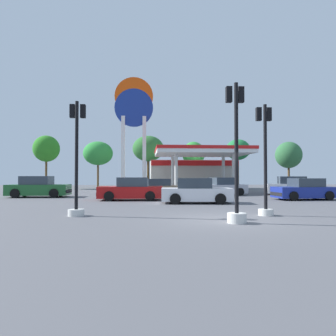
{
  "coord_description": "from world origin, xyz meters",
  "views": [
    {
      "loc": [
        -2.91,
        -11.51,
        1.68
      ],
      "look_at": [
        -0.85,
        17.43,
        2.41
      ],
      "focal_mm": 32.87,
      "sensor_mm": 36.0,
      "label": 1
    }
  ],
  "objects": [
    {
      "name": "ground_plane",
      "position": [
        0.0,
        0.0,
        0.0
      ],
      "size": [
        90.0,
        90.0,
        0.0
      ],
      "primitive_type": "plane",
      "color": "#56565B",
      "rests_on": "ground"
    },
    {
      "name": "gas_station",
      "position": [
        2.7,
        25.16,
        2.14
      ],
      "size": [
        10.14,
        13.62,
        4.45
      ],
      "color": "beige",
      "rests_on": "ground"
    },
    {
      "name": "station_pole_sign",
      "position": [
        -4.27,
        22.19,
        8.0
      ],
      "size": [
        4.21,
        0.56,
        12.52
      ],
      "color": "white",
      "rests_on": "ground"
    },
    {
      "name": "car_0",
      "position": [
        -2.08,
        14.08,
        0.65
      ],
      "size": [
        4.22,
        2.4,
        1.43
      ],
      "color": "black",
      "rests_on": "ground"
    },
    {
      "name": "car_1",
      "position": [
        3.53,
        14.4,
        0.69
      ],
      "size": [
        4.58,
        2.9,
        1.52
      ],
      "color": "black",
      "rests_on": "ground"
    },
    {
      "name": "car_2",
      "position": [
        9.89,
        14.43,
        0.73
      ],
      "size": [
        4.85,
        2.99,
        1.62
      ],
      "color": "black",
      "rests_on": "ground"
    },
    {
      "name": "car_3",
      "position": [
        -3.97,
        9.8,
        0.71
      ],
      "size": [
        4.38,
        2.02,
        1.56
      ],
      "color": "black",
      "rests_on": "ground"
    },
    {
      "name": "car_4",
      "position": [
        8.15,
        9.27,
        0.68
      ],
      "size": [
        4.3,
        2.13,
        1.5
      ],
      "color": "black",
      "rests_on": "ground"
    },
    {
      "name": "car_5",
      "position": [
        -11.33,
        13.26,
        0.75
      ],
      "size": [
        4.62,
        2.13,
        1.65
      ],
      "color": "black",
      "rests_on": "ground"
    },
    {
      "name": "car_6",
      "position": [
        0.14,
        7.17,
        0.69
      ],
      "size": [
        4.39,
        2.18,
        1.53
      ],
      "color": "black",
      "rests_on": "ground"
    },
    {
      "name": "traffic_signal_0",
      "position": [
        2.12,
        1.19,
        2.02
      ],
      "size": [
        0.65,
        0.67,
        4.71
      ],
      "color": "silver",
      "rests_on": "ground"
    },
    {
      "name": "traffic_signal_1",
      "position": [
        -5.82,
        1.6,
        1.94
      ],
      "size": [
        0.67,
        0.69,
        4.81
      ],
      "color": "silver",
      "rests_on": "ground"
    },
    {
      "name": "traffic_signal_2",
      "position": [
        0.29,
        -0.76,
        1.83
      ],
      "size": [
        0.67,
        0.69,
        5.01
      ],
      "color": "silver",
      "rests_on": "ground"
    },
    {
      "name": "tree_0",
      "position": [
        -15.66,
        28.69,
        5.12
      ],
      "size": [
        3.31,
        3.31,
        6.82
      ],
      "color": "brown",
      "rests_on": "ground"
    },
    {
      "name": "tree_1",
      "position": [
        -9.44,
        30.7,
        4.71
      ],
      "size": [
        3.98,
        3.98,
        6.33
      ],
      "color": "brown",
      "rests_on": "ground"
    },
    {
      "name": "tree_2",
      "position": [
        -2.64,
        30.75,
        5.39
      ],
      "size": [
        4.28,
        4.28,
        7.17
      ],
      "color": "brown",
      "rests_on": "ground"
    },
    {
      "name": "tree_3",
      "position": [
        3.61,
        30.45,
        4.67
      ],
      "size": [
        3.1,
        3.1,
        6.37
      ],
      "color": "brown",
      "rests_on": "ground"
    },
    {
      "name": "tree_4",
      "position": [
        9.48,
        29.18,
        5.18
      ],
      "size": [
        3.27,
        3.27,
        6.6
      ],
      "color": "brown",
      "rests_on": "ground"
    },
    {
      "name": "tree_5",
      "position": [
        17.22,
        30.59,
        4.6
      ],
      "size": [
        3.67,
        3.67,
        6.49
      ],
      "color": "brown",
      "rests_on": "ground"
    }
  ]
}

